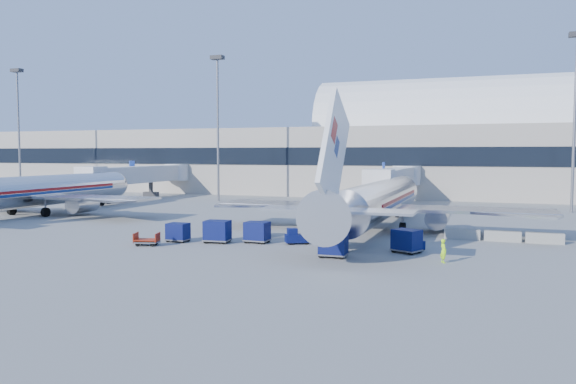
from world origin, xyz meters
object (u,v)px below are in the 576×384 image
at_px(tug_left, 262,230).
at_px(cart_train_c, 178,232).
at_px(mast_west, 218,106).
at_px(tug_right, 412,242).
at_px(barrier_mid, 503,236).
at_px(jetbridge_near, 396,179).
at_px(mast_far_west, 18,113).
at_px(cart_train_b, 217,231).
at_px(jetbridge_mid, 143,175).
at_px(mast_east, 576,95).
at_px(barrier_near, 462,234).
at_px(barrier_far, 545,238).
at_px(airliner_mid, 34,191).
at_px(tug_lead, 296,237).
at_px(cart_solo_far, 407,240).
at_px(ramp_worker, 443,251).
at_px(airliner_main, 377,201).
at_px(cart_open_red, 147,241).
at_px(cart_solo_near, 333,244).
at_px(cart_train_a, 257,232).

bearing_deg(tug_left, cart_train_c, 119.77).
bearing_deg(mast_west, tug_right, -45.17).
bearing_deg(barrier_mid, jetbridge_near, 115.44).
height_order(mast_far_west, cart_train_b, mast_far_west).
distance_m(jetbridge_mid, mast_east, 65.32).
xyz_separation_m(barrier_near, barrier_mid, (3.30, 0.00, 0.00)).
xyz_separation_m(mast_east, barrier_near, (-12.00, -28.00, -14.34)).
xyz_separation_m(barrier_far, tug_left, (-23.71, -4.48, 0.21)).
relative_size(airliner_mid, barrier_near, 12.42).
distance_m(tug_lead, tug_right, 9.43).
bearing_deg(cart_train_b, mast_west, 111.43).
relative_size(cart_train_c, cart_solo_far, 0.73).
bearing_deg(cart_train_c, ramp_worker, -3.90).
height_order(airliner_main, cart_open_red, airliner_main).
bearing_deg(tug_right, mast_far_west, -154.73).
height_order(jetbridge_near, mast_east, mast_east).
height_order(mast_west, cart_solo_far, mast_west).
xyz_separation_m(barrier_near, cart_solo_far, (-3.65, -8.33, 0.50)).
xyz_separation_m(airliner_main, tug_lead, (-4.86, -9.75, -2.32)).
bearing_deg(barrier_mid, mast_west, 145.86).
relative_size(barrier_near, tug_lead, 1.32).
distance_m(barrier_near, cart_solo_far, 9.11).
height_order(tug_left, cart_train_b, cart_train_b).
bearing_deg(tug_right, cart_solo_far, -47.32).
xyz_separation_m(jetbridge_mid, cart_solo_near, (44.00, -40.78, -2.96)).
bearing_deg(ramp_worker, cart_train_b, 51.35).
xyz_separation_m(cart_solo_near, cart_solo_far, (4.75, 3.65, -0.01)).
relative_size(airliner_main, ramp_worker, 22.50).
xyz_separation_m(jetbridge_mid, barrier_near, (52.40, -28.81, -3.48)).
bearing_deg(tug_left, tug_right, -112.00).
height_order(jetbridge_near, mast_far_west, mast_far_west).
distance_m(airliner_main, airliner_mid, 42.00).
distance_m(jetbridge_near, barrier_near, 30.82).
relative_size(jetbridge_mid, cart_open_red, 12.42).
height_order(airliner_main, mast_east, mast_east).
relative_size(mast_west, cart_solo_far, 9.05).
height_order(barrier_mid, cart_solo_far, cart_solo_far).
bearing_deg(tug_right, airliner_main, 166.45).
bearing_deg(jetbridge_mid, tug_right, -36.00).
relative_size(jetbridge_near, tug_left, 11.48).
distance_m(jetbridge_near, barrier_far, 33.63).
bearing_deg(barrier_near, cart_train_b, -155.24).
distance_m(cart_train_b, ramp_worker, 18.77).
distance_m(mast_east, cart_train_a, 47.61).
bearing_deg(barrier_far, airliner_mid, 177.47).
xyz_separation_m(cart_solo_near, ramp_worker, (7.67, 0.62, -0.14)).
relative_size(cart_solo_far, ramp_worker, 1.51).
bearing_deg(cart_solo_near, tug_left, 137.48).
bearing_deg(cart_solo_far, barrier_far, 65.40).
bearing_deg(cart_solo_far, cart_train_b, -151.55).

